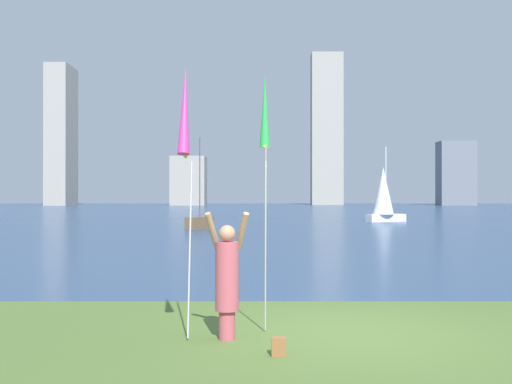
{
  "coord_description": "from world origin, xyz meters",
  "views": [
    {
      "loc": [
        -1.39,
        -8.86,
        2.04
      ],
      "look_at": [
        -1.45,
        14.56,
        2.11
      ],
      "focal_mm": 42.49,
      "sensor_mm": 36.0,
      "label": 1
    }
  ],
  "objects": [
    {
      "name": "ground",
      "position": [
        0.0,
        50.95,
        -0.06
      ],
      "size": [
        120.0,
        138.0,
        0.12
      ],
      "color": "#4C662D"
    },
    {
      "name": "person",
      "position": [
        -1.8,
        -0.38,
        0.88
      ],
      "size": [
        0.65,
        0.48,
        1.79
      ],
      "rotation": [
        0.0,
        0.0,
        -0.08
      ],
      "color": "#B24C59",
      "rests_on": "ground"
    },
    {
      "name": "kite_flag_left",
      "position": [
        -2.34,
        -0.8,
        3.07
      ],
      "size": [
        0.16,
        1.12,
        3.75
      ],
      "color": "#B2B2B7",
      "rests_on": "ground"
    },
    {
      "name": "kite_flag_right",
      "position": [
        -1.25,
        0.43,
        3.22
      ],
      "size": [
        0.16,
        1.13,
        3.87
      ],
      "color": "#B2B2B7",
      "rests_on": "ground"
    },
    {
      "name": "bag",
      "position": [
        -1.1,
        -1.25,
        0.12
      ],
      "size": [
        0.18,
        0.13,
        0.23
      ],
      "color": "brown",
      "rests_on": "ground"
    },
    {
      "name": "sailboat_3",
      "position": [
        -4.66,
        26.26,
        0.4
      ],
      "size": [
        1.61,
        2.08,
        5.31
      ],
      "color": "brown",
      "rests_on": "ground"
    },
    {
      "name": "sailboat_6",
      "position": [
        7.95,
        35.36,
        1.97
      ],
      "size": [
        3.12,
        2.09,
        5.49
      ],
      "color": "silver",
      "rests_on": "ground"
    },
    {
      "name": "skyline_tower_0",
      "position": [
        -35.83,
        98.0,
        12.28
      ],
      "size": [
        3.83,
        7.41,
        24.57
      ],
      "color": "gray",
      "rests_on": "ground"
    },
    {
      "name": "skyline_tower_1",
      "position": [
        -13.34,
        98.53,
        4.31
      ],
      "size": [
        6.04,
        5.94,
        8.63
      ],
      "color": "gray",
      "rests_on": "ground"
    },
    {
      "name": "skyline_tower_2",
      "position": [
        11.67,
        102.79,
        13.95
      ],
      "size": [
        5.73,
        3.67,
        27.91
      ],
      "color": "gray",
      "rests_on": "ground"
    },
    {
      "name": "skyline_tower_3",
      "position": [
        33.77,
        97.41,
        5.62
      ],
      "size": [
        6.14,
        3.83,
        11.23
      ],
      "color": "slate",
      "rests_on": "ground"
    }
  ]
}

